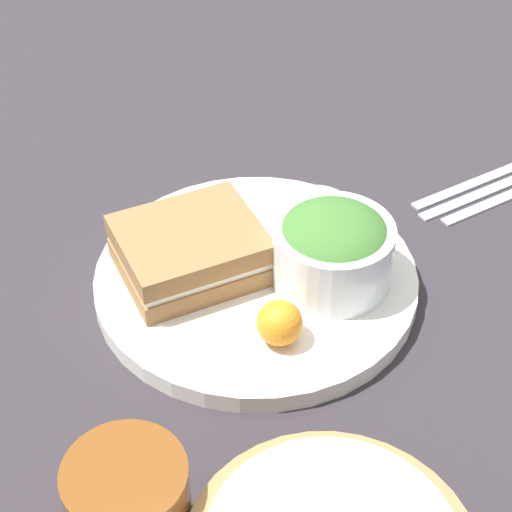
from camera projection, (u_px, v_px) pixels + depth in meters
ground_plane at (256, 287)px, 0.80m from camera, size 4.00×4.00×0.00m
plate at (256, 280)px, 0.80m from camera, size 0.30×0.30×0.02m
sandwich at (190, 250)px, 0.78m from camera, size 0.14×0.12×0.05m
salad_bowl at (333, 247)px, 0.76m from camera, size 0.11×0.11×0.07m
dressing_cup at (317, 217)px, 0.83m from camera, size 0.06×0.06×0.03m
orange_wedge at (279, 323)px, 0.72m from camera, size 0.04×0.04×0.04m
fork at (486, 178)px, 0.93m from camera, size 0.19×0.06×0.01m
knife at (497, 186)px, 0.92m from camera, size 0.20×0.06×0.01m
spoon at (509, 195)px, 0.91m from camera, size 0.18×0.05×0.01m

